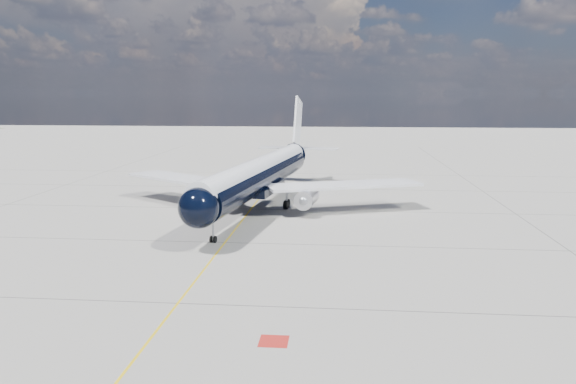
% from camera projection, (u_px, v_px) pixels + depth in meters
% --- Properties ---
extents(ground, '(320.00, 320.00, 0.00)m').
position_uv_depth(ground, '(257.00, 201.00, 70.36)').
color(ground, gray).
rests_on(ground, ground).
extents(taxiway_centerline, '(0.16, 160.00, 0.01)m').
position_uv_depth(taxiway_centerline, '(251.00, 209.00, 65.45)').
color(taxiway_centerline, '#DFB30B').
rests_on(taxiway_centerline, ground).
extents(red_marking, '(1.60, 1.60, 0.01)m').
position_uv_depth(red_marking, '(274.00, 341.00, 30.51)').
color(red_marking, maroon).
rests_on(red_marking, ground).
extents(main_airliner, '(36.68, 44.99, 13.01)m').
position_uv_depth(main_airliner, '(262.00, 174.00, 65.72)').
color(main_airliner, black).
rests_on(main_airliner, ground).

